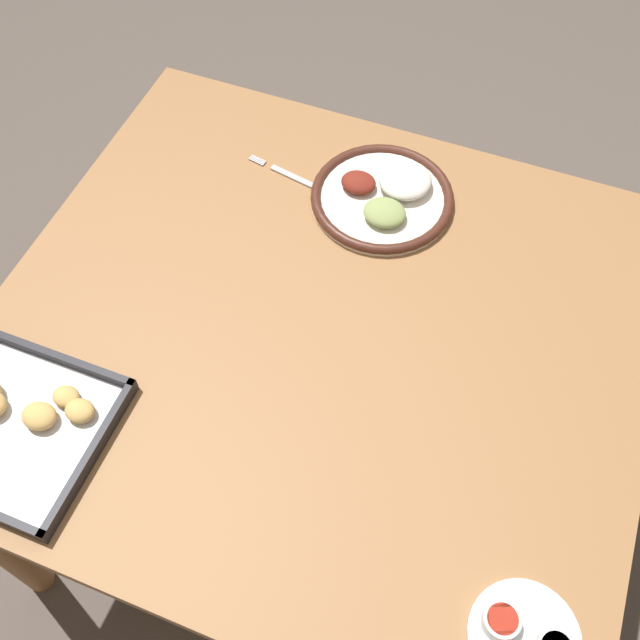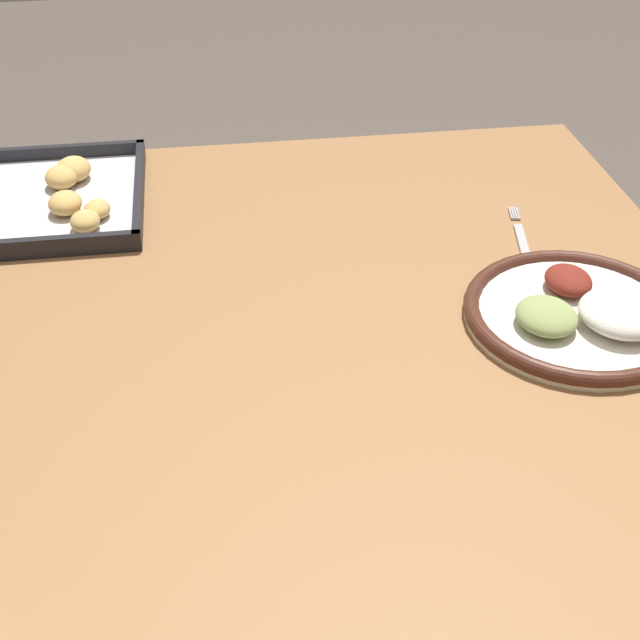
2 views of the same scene
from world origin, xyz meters
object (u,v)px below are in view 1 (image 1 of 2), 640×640
dinner_plate (384,196)px  baking_tray (13,420)px  fork (295,178)px  saucer_plate (526,636)px

dinner_plate → baking_tray: (0.40, 0.66, -0.00)m
fork → baking_tray: baking_tray is taller
fork → saucer_plate: 0.91m
dinner_plate → saucer_plate: 0.81m
fork → saucer_plate: (-0.61, 0.67, 0.01)m
dinner_plate → fork: size_ratio=1.44×
dinner_plate → baking_tray: bearing=58.9°
dinner_plate → baking_tray: size_ratio=0.90×
baking_tray → fork: bearing=-108.3°
dinner_plate → fork: (0.18, 0.01, -0.01)m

